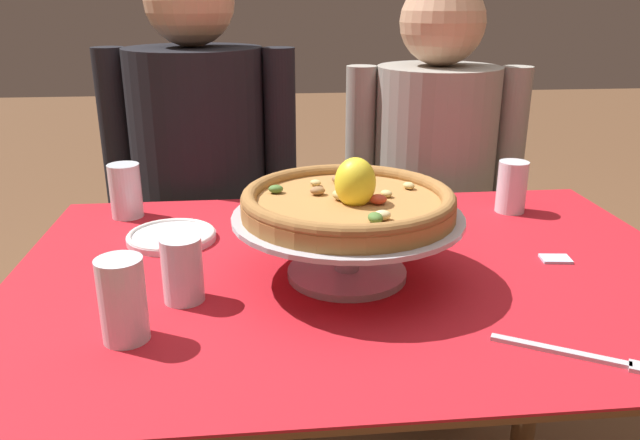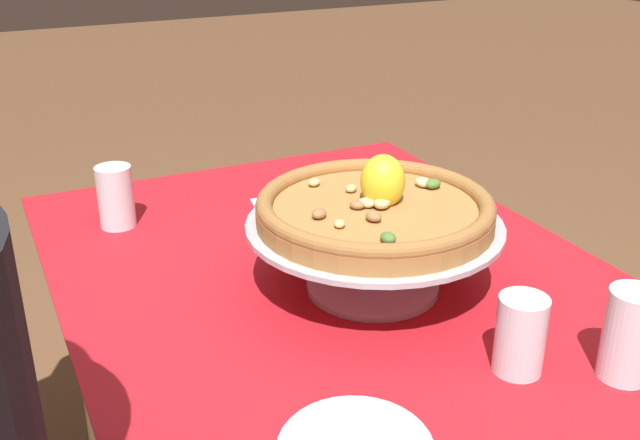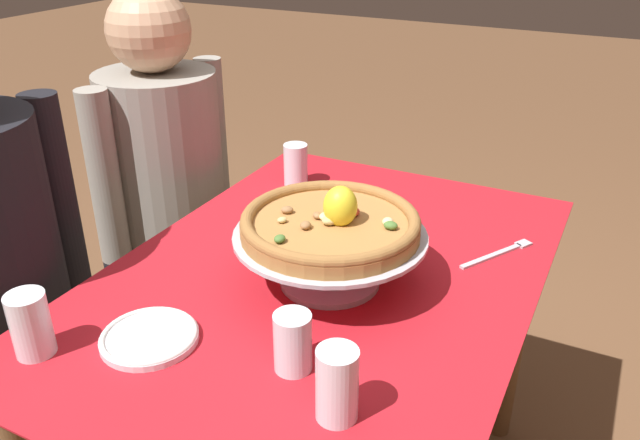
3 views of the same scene
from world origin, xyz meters
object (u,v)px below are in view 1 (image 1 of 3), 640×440
Objects in this scene: water_glass_front_left at (123,305)px; side_plate at (172,236)px; diner_left at (203,214)px; diner_right at (430,214)px; water_glass_back_right at (512,189)px; sugar_packet at (554,258)px; water_glass_side_left at (183,274)px; pizza at (348,201)px; water_glass_back_left at (126,193)px; pizza_stand at (347,234)px; dinner_fork at (581,355)px.

water_glass_front_left reaches higher than side_plate.
diner_right is (0.63, 0.03, -0.03)m from diner_left.
water_glass_back_right is 2.20× the size of sugar_packet.
water_glass_side_left is 0.08× the size of diner_left.
water_glass_front_left is at bearing -152.60° from pizza.
diner_left reaches higher than side_plate.
water_glass_back_left is 0.09× the size of diner_left.
pizza_stand is at bearing -175.05° from sugar_packet.
water_glass_back_right is at bearing 76.94° from dinner_fork.
diner_right reaches higher than side_plate.
side_plate is at bearing -142.77° from diner_right.
pizza_stand is 1.09× the size of pizza.
water_glass_side_left reaches higher than side_plate.
diner_left is at bearing 92.60° from water_glass_side_left.
water_glass_back_left is at bearing 176.60° from water_glass_back_right.
diner_right is at bearing 93.32° from sugar_packet.
water_glass_side_left is 0.57m from dinner_fork.
side_plate is at bearing 148.04° from pizza_stand.
water_glass_front_left reaches higher than water_glass_back_right.
water_glass_back_right is (0.40, 0.29, -0.02)m from pizza_stand.
water_glass_back_left is 0.62× the size of dinner_fork.
water_glass_front_left is 0.09× the size of diner_left.
water_glass_back_left is (-0.16, 0.40, 0.01)m from water_glass_side_left.
water_glass_side_left is at bearing -151.64° from water_glass_back_right.
water_glass_front_left is at bearing -152.44° from pizza_stand.
water_glass_side_left is 0.64m from sugar_packet.
side_plate is 0.14× the size of diner_right.
water_glass_back_right is (0.65, 0.35, 0.01)m from water_glass_side_left.
water_glass_back_left is at bearing 100.30° from water_glass_front_left.
diner_right is (0.75, 0.34, -0.19)m from water_glass_back_left.
sugar_packet is (0.37, 0.03, -0.07)m from pizza_stand.
pizza_stand is 0.37m from water_glass_front_left.
dinner_fork is 0.15× the size of diner_left.
water_glass_back_right is at bearing 36.61° from pizza.
water_glass_back_left reaches higher than pizza_stand.
sugar_packet is at bearing 70.24° from dinner_fork.
dinner_fork is (0.26, -0.27, -0.13)m from pizza.
diner_right is (0.65, 0.49, -0.15)m from side_plate.
water_glass_back_left is (-0.42, 0.34, -0.02)m from pizza_stand.
water_glass_back_left is at bearing 111.55° from water_glass_side_left.
side_plate is at bearing -92.17° from diner_left.
water_glass_back_right is at bearing -81.41° from diner_right.
water_glass_back_left reaches higher than sugar_packet.
diner_right is at bearing 2.41° from diner_left.
sugar_packet is at bearing -86.68° from diner_right.
water_glass_back_right is at bearing 32.68° from water_glass_front_left.
side_plate is 0.74m from dinner_fork.
water_glass_back_right is 0.79m from diner_left.
water_glass_back_right is 0.98× the size of water_glass_back_left.
water_glass_back_left reaches higher than dinner_fork.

